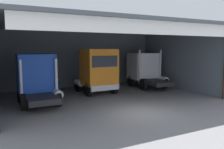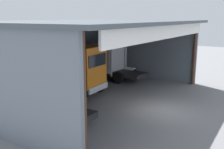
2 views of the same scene
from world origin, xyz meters
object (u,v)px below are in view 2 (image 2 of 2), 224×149
(truck_blue_center_right_bay, at_px, (43,89))
(truck_white_left_bay, at_px, (111,61))
(oil_drum, at_px, (65,78))
(tool_cart, at_px, (27,92))
(truck_orange_yard_outside, at_px, (82,70))

(truck_blue_center_right_bay, bearing_deg, truck_white_left_bay, 12.56)
(oil_drum, xyz_separation_m, tool_cart, (-4.91, -0.85, 0.03))
(truck_blue_center_right_bay, distance_m, tool_cart, 4.65)
(truck_orange_yard_outside, relative_size, oil_drum, 5.15)
(truck_orange_yard_outside, bearing_deg, tool_cart, -44.36)
(truck_blue_center_right_bay, distance_m, oil_drum, 8.54)
(truck_blue_center_right_bay, relative_size, oil_drum, 5.16)
(oil_drum, bearing_deg, truck_blue_center_right_bay, -145.05)
(oil_drum, relative_size, tool_cart, 0.95)
(truck_orange_yard_outside, relative_size, tool_cart, 4.87)
(truck_orange_yard_outside, height_order, oil_drum, truck_orange_yard_outside)
(truck_orange_yard_outside, xyz_separation_m, truck_white_left_bay, (5.58, 1.03, -0.20))
(truck_blue_center_right_bay, xyz_separation_m, truck_orange_yard_outside, (5.06, 1.25, 0.14))
(truck_white_left_bay, distance_m, tool_cart, 8.89)
(oil_drum, height_order, tool_cart, tool_cart)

